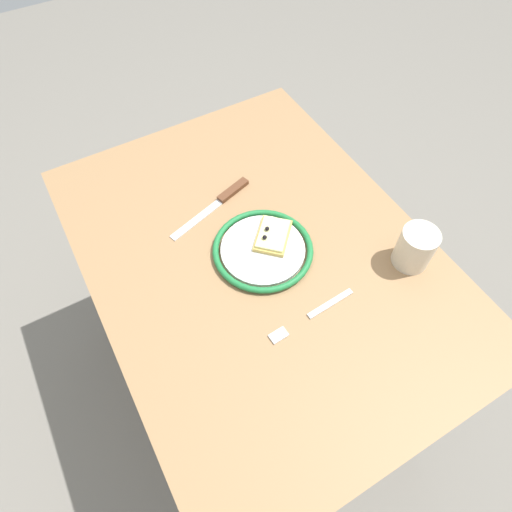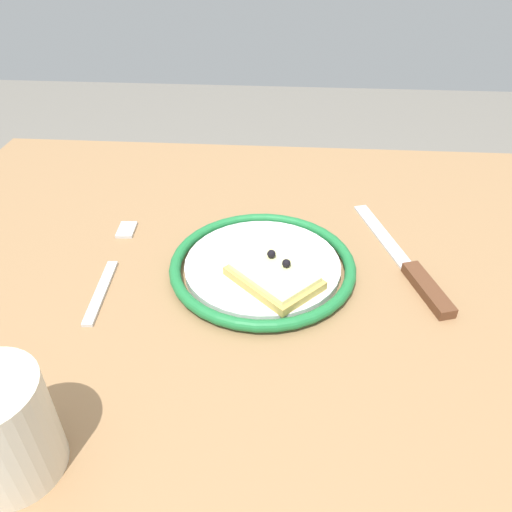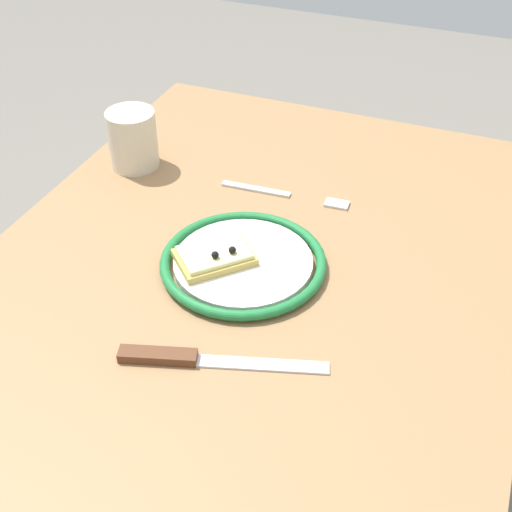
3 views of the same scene
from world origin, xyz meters
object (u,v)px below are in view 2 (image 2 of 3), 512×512
(plate, at_px, (259,266))
(cup, at_px, (1,429))
(pizza_slice_near, at_px, (274,276))
(knife, at_px, (414,273))
(fork, at_px, (112,266))
(dining_table, at_px, (262,331))

(plate, xyz_separation_m, cup, (-0.17, -0.26, 0.04))
(pizza_slice_near, relative_size, knife, 0.50)
(fork, distance_m, cup, 0.26)
(dining_table, xyz_separation_m, pizza_slice_near, (0.02, -0.04, 0.13))
(fork, height_order, cup, cup)
(knife, height_order, fork, knife)
(dining_table, distance_m, knife, 0.21)
(plate, bearing_deg, dining_table, 64.32)
(dining_table, height_order, knife, knife)
(fork, xyz_separation_m, cup, (0.01, -0.26, 0.05))
(pizza_slice_near, bearing_deg, cup, -130.00)
(plate, xyz_separation_m, fork, (-0.18, -0.01, -0.01))
(dining_table, distance_m, pizza_slice_near, 0.14)
(dining_table, bearing_deg, plate, -115.68)
(cup, bearing_deg, dining_table, 56.89)
(knife, bearing_deg, dining_table, 178.77)
(pizza_slice_near, bearing_deg, dining_table, 109.53)
(pizza_slice_near, bearing_deg, fork, 171.84)
(dining_table, distance_m, plate, 0.12)
(plate, height_order, pizza_slice_near, pizza_slice_near)
(plate, bearing_deg, cup, -123.33)
(plate, height_order, cup, cup)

